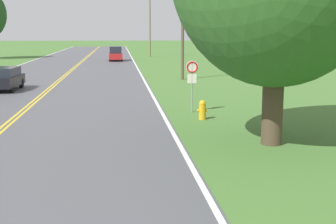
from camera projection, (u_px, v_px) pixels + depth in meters
fire_hydrant at (202, 110)px, 20.72m from camera, size 0.48×0.32×0.86m
traffic_sign at (192, 74)px, 22.34m from camera, size 0.60×0.10×2.48m
utility_pole_midground at (183, 20)px, 37.19m from camera, size 1.80×0.24×9.14m
utility_pole_far at (150, 23)px, 70.78m from camera, size 1.80×0.24×9.93m
car_black_hatchback_approaching at (4, 78)px, 30.91m from camera, size 1.93×4.23×1.51m
car_red_van_mid_near at (116, 53)px, 61.99m from camera, size 1.76×4.54×1.92m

